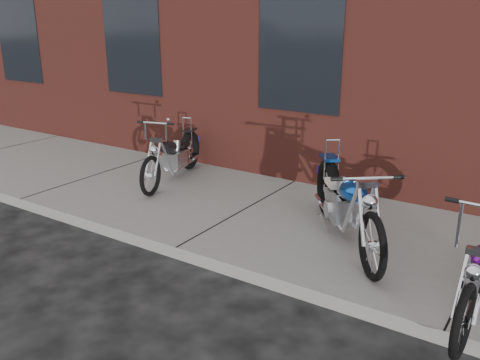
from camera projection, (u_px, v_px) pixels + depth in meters
The scene contains 4 objects.
ground at pixel (176, 259), 5.97m from camera, with size 120.00×120.00×0.00m, color black.
sidewalk at pixel (245, 214), 7.14m from camera, with size 22.00×3.00×0.15m, color slate.
chopper_blue at pixel (346, 206), 5.99m from camera, with size 1.64×1.99×1.07m.
chopper_third at pixel (173, 157), 8.26m from camera, with size 0.74×2.07×1.08m.
Camera 1 is at (3.59, -4.09, 2.73)m, focal length 38.00 mm.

